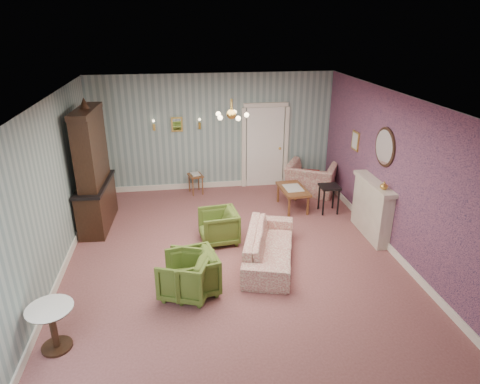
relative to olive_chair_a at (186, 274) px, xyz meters
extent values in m
plane|color=#8B5351|center=(0.89, 1.10, -0.38)|extent=(7.00, 7.00, 0.00)
plane|color=white|center=(0.89, 1.10, 2.52)|extent=(7.00, 7.00, 0.00)
plane|color=slate|center=(0.89, 4.60, 1.07)|extent=(6.00, 0.00, 6.00)
plane|color=slate|center=(0.89, -2.40, 1.07)|extent=(6.00, 0.00, 6.00)
plane|color=slate|center=(-2.11, 1.10, 1.07)|extent=(0.00, 7.00, 7.00)
plane|color=slate|center=(3.89, 1.10, 1.07)|extent=(0.00, 7.00, 7.00)
plane|color=#B1586F|center=(3.87, 1.10, 1.07)|extent=(0.00, 7.00, 7.00)
imported|color=#4E6523|center=(0.00, 0.00, 0.00)|extent=(0.91, 0.93, 0.76)
imported|color=#4E6523|center=(0.11, 0.06, 0.00)|extent=(0.83, 0.87, 0.76)
imported|color=#4E6523|center=(0.69, 1.66, -0.02)|extent=(0.74, 0.77, 0.73)
imported|color=#9D3F40|center=(1.52, 0.81, 0.02)|extent=(1.14, 2.14, 0.80)
imported|color=#9D3F40|center=(3.23, 3.84, 0.13)|extent=(1.39, 1.24, 1.02)
imported|color=gold|center=(3.73, 1.10, 0.85)|extent=(0.15, 0.15, 0.15)
cube|color=maroon|center=(3.18, 3.69, 0.10)|extent=(0.41, 0.28, 0.39)
camera|label=1|loc=(0.01, -5.75, 3.74)|focal=31.84mm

